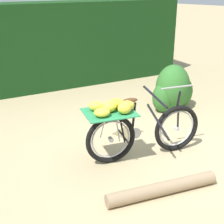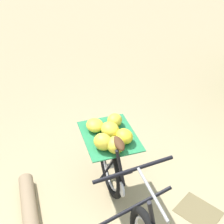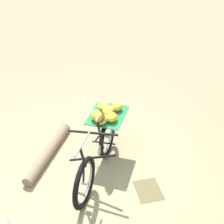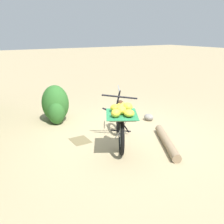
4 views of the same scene
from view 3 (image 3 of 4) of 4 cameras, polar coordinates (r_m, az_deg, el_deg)
The scene contains 4 objects.
ground_plane at distance 4.54m, azimuth -4.03°, elevation -14.48°, with size 60.00×60.00×0.00m, color tan.
bicycle at distance 4.48m, azimuth -2.38°, elevation -6.05°, with size 1.70×1.14×1.03m.
fallen_log at distance 5.10m, azimuth -12.09°, elevation -7.52°, with size 0.17×0.17×1.44m, color #937A5B.
leaf_litter_patch at distance 4.54m, azimuth 6.98°, elevation -14.69°, with size 0.44×0.36×0.01m, color olive.
Camera 3 is at (-3.02, 0.39, 3.36)m, focal length 47.54 mm.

